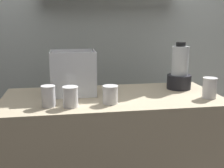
% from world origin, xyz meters
% --- Properties ---
extents(counter, '(1.40, 0.64, 0.90)m').
position_xyz_m(counter, '(0.00, 0.00, 0.45)').
color(counter, tan).
rests_on(counter, ground_plane).
extents(back_wall_unit, '(2.60, 0.24, 2.50)m').
position_xyz_m(back_wall_unit, '(0.00, 0.77, 1.26)').
color(back_wall_unit, silver).
rests_on(back_wall_unit, ground_plane).
extents(carrot_display_bin, '(0.29, 0.22, 0.29)m').
position_xyz_m(carrot_display_bin, '(-0.24, 0.09, 0.99)').
color(carrot_display_bin, white).
rests_on(carrot_display_bin, counter).
extents(blender_pitcher, '(0.17, 0.17, 0.33)m').
position_xyz_m(blender_pitcher, '(0.50, 0.12, 1.03)').
color(blender_pitcher, black).
rests_on(blender_pitcher, counter).
extents(juice_cup_pomegranate_far_left, '(0.08, 0.08, 0.12)m').
position_xyz_m(juice_cup_pomegranate_far_left, '(-0.39, -0.16, 0.95)').
color(juice_cup_pomegranate_far_left, white).
rests_on(juice_cup_pomegranate_far_left, counter).
extents(juice_cup_orange_left, '(0.09, 0.09, 0.12)m').
position_xyz_m(juice_cup_orange_left, '(-0.27, -0.19, 0.95)').
color(juice_cup_orange_left, white).
rests_on(juice_cup_orange_left, counter).
extents(juice_cup_pomegranate_middle, '(0.09, 0.09, 0.11)m').
position_xyz_m(juice_cup_pomegranate_middle, '(-0.04, -0.16, 0.95)').
color(juice_cup_pomegranate_middle, white).
rests_on(juice_cup_pomegranate_middle, counter).
extents(juice_cup_beet_right, '(0.09, 0.09, 0.13)m').
position_xyz_m(juice_cup_beet_right, '(0.60, -0.14, 0.96)').
color(juice_cup_beet_right, white).
rests_on(juice_cup_beet_right, counter).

